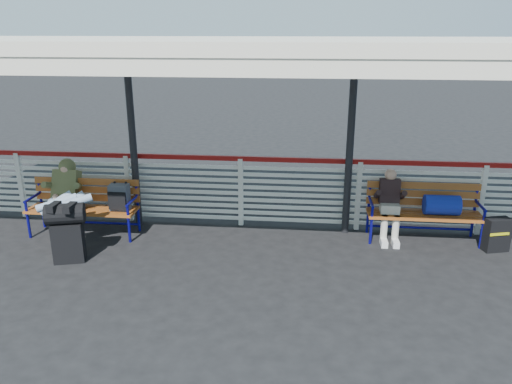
# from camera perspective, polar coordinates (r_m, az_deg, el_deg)

# --- Properties ---
(ground) EXTENTS (60.00, 60.00, 0.00)m
(ground) POSITION_cam_1_polar(r_m,az_deg,el_deg) (7.11, -3.75, -9.44)
(ground) COLOR black
(ground) RESTS_ON ground
(fence) EXTENTS (12.08, 0.08, 1.24)m
(fence) POSITION_cam_1_polar(r_m,az_deg,el_deg) (8.59, -1.76, 0.36)
(fence) COLOR silver
(fence) RESTS_ON ground
(canopy) EXTENTS (12.60, 3.60, 3.16)m
(canopy) POSITION_cam_1_polar(r_m,az_deg,el_deg) (7.16, -3.08, 16.16)
(canopy) COLOR silver
(canopy) RESTS_ON ground
(luggage_stack) EXTENTS (0.60, 0.44, 0.90)m
(luggage_stack) POSITION_cam_1_polar(r_m,az_deg,el_deg) (7.80, -20.79, -4.11)
(luggage_stack) COLOR black
(luggage_stack) RESTS_ON ground
(bench_left) EXTENTS (1.80, 0.56, 0.92)m
(bench_left) POSITION_cam_1_polar(r_m,az_deg,el_deg) (8.65, -18.03, -0.95)
(bench_left) COLOR #AA5D21
(bench_left) RESTS_ON ground
(bench_right) EXTENTS (1.80, 0.56, 0.92)m
(bench_right) POSITION_cam_1_polar(r_m,az_deg,el_deg) (8.47, 19.44, -1.52)
(bench_right) COLOR #AA5D21
(bench_right) RESTS_ON ground
(traveler_man) EXTENTS (0.94, 1.64, 0.77)m
(traveler_man) POSITION_cam_1_polar(r_m,az_deg,el_deg) (8.45, -21.06, -0.70)
(traveler_man) COLOR #94B0C7
(traveler_man) RESTS_ON ground
(companion_person) EXTENTS (0.32, 0.66, 1.15)m
(companion_person) POSITION_cam_1_polar(r_m,az_deg,el_deg) (8.32, 15.03, -1.36)
(companion_person) COLOR beige
(companion_person) RESTS_ON ground
(suitcase_side) EXTENTS (0.42, 0.32, 0.53)m
(suitcase_side) POSITION_cam_1_polar(r_m,az_deg,el_deg) (8.57, 25.78, -4.39)
(suitcase_side) COLOR black
(suitcase_side) RESTS_ON ground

